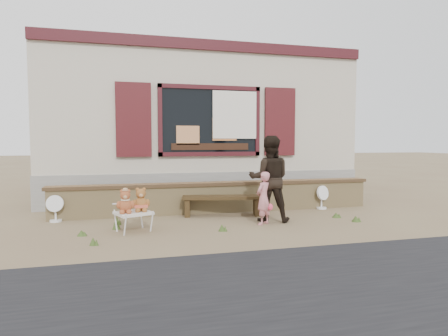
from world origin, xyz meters
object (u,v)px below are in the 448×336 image
object	(u,v)px
bench	(222,201)
adult	(269,179)
child	(263,198)
teddy_bear_right	(141,199)
folding_chair	(133,214)
teddy_bear_left	(125,201)

from	to	relation	value
bench	adult	bearing A→B (deg)	-33.34
bench	child	world-z (taller)	child
adult	teddy_bear_right	bearing A→B (deg)	22.51
bench	adult	world-z (taller)	adult
bench	folding_chair	xyz separation A→B (m)	(-1.81, -0.95, 0.00)
folding_chair	child	bearing A→B (deg)	-22.35
folding_chair	adult	xyz separation A→B (m)	(2.57, 0.22, 0.52)
bench	teddy_bear_left	distance (m)	2.19
child	adult	size ratio (longest dim) A/B	0.60
teddy_bear_right	adult	world-z (taller)	adult
teddy_bear_left	adult	bearing A→B (deg)	-15.95
bench	folding_chair	distance (m)	2.04
adult	folding_chair	bearing A→B (deg)	23.46
bench	child	xyz separation A→B (m)	(0.55, -0.97, 0.19)
bench	teddy_bear_right	distance (m)	1.92
folding_chair	child	size ratio (longest dim) A/B	0.71
teddy_bear_left	child	size ratio (longest dim) A/B	0.41
bench	adult	distance (m)	1.17
folding_chair	teddy_bear_left	xyz separation A→B (m)	(-0.13, -0.05, 0.24)
folding_chair	child	distance (m)	2.37
adult	bench	bearing A→B (deg)	-25.09
teddy_bear_right	bench	bearing A→B (deg)	6.31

